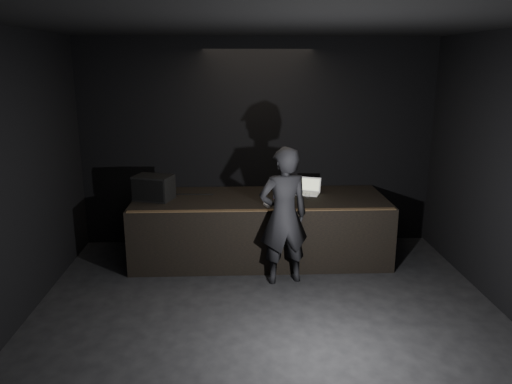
{
  "coord_description": "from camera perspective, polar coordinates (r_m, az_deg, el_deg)",
  "views": [
    {
      "loc": [
        -0.38,
        -4.92,
        3.09
      ],
      "look_at": [
        -0.08,
        2.3,
        1.21
      ],
      "focal_mm": 35.0,
      "sensor_mm": 36.0,
      "label": 1
    }
  ],
  "objects": [
    {
      "name": "stage_monitor",
      "position": [
        7.95,
        -11.65,
        0.49
      ],
      "size": [
        0.67,
        0.57,
        0.38
      ],
      "rotation": [
        0.0,
        0.0,
        -0.31
      ],
      "color": "black",
      "rests_on": "stage_riser"
    },
    {
      "name": "laptop",
      "position": [
        8.23,
        6.03,
        0.29
      ],
      "size": [
        0.45,
        0.43,
        0.25
      ],
      "rotation": [
        0.0,
        0.0,
        -0.36
      ],
      "color": "silver",
      "rests_on": "stage_riser"
    },
    {
      "name": "cable",
      "position": [
        8.19,
        -8.0,
        -0.26
      ],
      "size": [
        0.89,
        0.07,
        0.02
      ],
      "primitive_type": "cylinder",
      "rotation": [
        0.0,
        1.57,
        -0.06
      ],
      "color": "black",
      "rests_on": "stage_riser"
    },
    {
      "name": "room_walls",
      "position": [
        5.04,
        1.99,
        2.38
      ],
      "size": [
        6.1,
        7.1,
        3.52
      ],
      "color": "black",
      "rests_on": "ground"
    },
    {
      "name": "beer_can",
      "position": [
        7.72,
        2.19,
        -0.56
      ],
      "size": [
        0.06,
        0.06,
        0.14
      ],
      "color": "silver",
      "rests_on": "stage_riser"
    },
    {
      "name": "stage_riser",
      "position": [
        8.08,
        0.45,
        -4.08
      ],
      "size": [
        4.0,
        1.5,
        1.0
      ],
      "primitive_type": "cube",
      "color": "black",
      "rests_on": "ground"
    },
    {
      "name": "plastic_cup",
      "position": [
        7.89,
        5.91,
        -0.47
      ],
      "size": [
        0.08,
        0.08,
        0.1
      ],
      "primitive_type": "cylinder",
      "color": "white",
      "rests_on": "stage_riser"
    },
    {
      "name": "person",
      "position": [
        7.05,
        3.18,
        -2.74
      ],
      "size": [
        0.81,
        0.63,
        1.98
      ],
      "primitive_type": "imported",
      "rotation": [
        0.0,
        0.0,
        3.37
      ],
      "color": "black",
      "rests_on": "ground"
    },
    {
      "name": "ground",
      "position": [
        5.82,
        1.81,
        -17.48
      ],
      "size": [
        7.0,
        7.0,
        0.0
      ],
      "primitive_type": "plane",
      "color": "black",
      "rests_on": "ground"
    },
    {
      "name": "wii_remote",
      "position": [
        7.48,
        1.19,
        -1.48
      ],
      "size": [
        0.09,
        0.17,
        0.03
      ],
      "primitive_type": "cube",
      "rotation": [
        0.0,
        0.0,
        0.32
      ],
      "color": "white",
      "rests_on": "stage_riser"
    },
    {
      "name": "riser_lip",
      "position": [
        7.25,
        0.73,
        -2.09
      ],
      "size": [
        3.92,
        0.1,
        0.01
      ],
      "primitive_type": "cube",
      "color": "brown",
      "rests_on": "stage_riser"
    }
  ]
}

